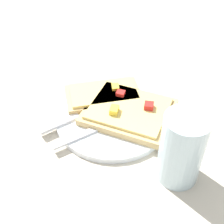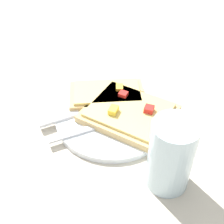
% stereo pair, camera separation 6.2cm
% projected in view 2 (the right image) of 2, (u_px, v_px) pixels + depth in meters
% --- Properties ---
extents(ground_plane, '(4.00, 4.00, 0.00)m').
position_uv_depth(ground_plane, '(112.00, 120.00, 0.63)').
color(ground_plane, '#BCB29E').
extents(plate, '(0.23, 0.23, 0.01)m').
position_uv_depth(plate, '(112.00, 118.00, 0.63)').
color(plate, white).
rests_on(plate, ground).
extents(fork, '(0.11, 0.20, 0.01)m').
position_uv_depth(fork, '(107.00, 123.00, 0.61)').
color(fork, silver).
rests_on(fork, plate).
extents(knife, '(0.10, 0.21, 0.01)m').
position_uv_depth(knife, '(83.00, 111.00, 0.63)').
color(knife, silver).
rests_on(knife, plate).
extents(pizza_slice_main, '(0.19, 0.17, 0.03)m').
position_uv_depth(pizza_slice_main, '(129.00, 112.00, 0.62)').
color(pizza_slice_main, tan).
rests_on(pizza_slice_main, plate).
extents(pizza_slice_corner, '(0.17, 0.17, 0.03)m').
position_uv_depth(pizza_slice_corner, '(107.00, 94.00, 0.66)').
color(pizza_slice_corner, tan).
rests_on(pizza_slice_corner, plate).
extents(crumb_scatter, '(0.07, 0.04, 0.01)m').
position_uv_depth(crumb_scatter, '(126.00, 115.00, 0.62)').
color(crumb_scatter, tan).
rests_on(crumb_scatter, plate).
extents(drinking_glass, '(0.07, 0.07, 0.13)m').
position_uv_depth(drinking_glass, '(171.00, 156.00, 0.48)').
color(drinking_glass, silver).
rests_on(drinking_glass, ground).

